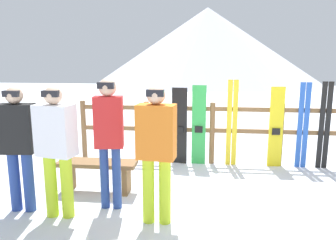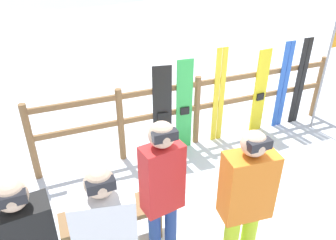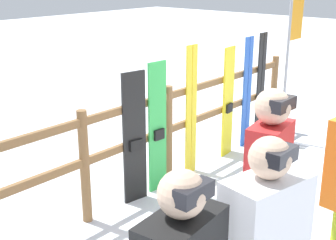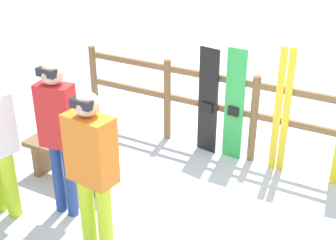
% 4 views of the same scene
% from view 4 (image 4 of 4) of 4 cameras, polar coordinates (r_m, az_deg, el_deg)
% --- Properties ---
extents(ground_plane, '(40.00, 40.00, 0.00)m').
position_cam_4_polar(ground_plane, '(5.06, 3.30, -13.41)').
color(ground_plane, white).
extents(fence, '(5.16, 0.10, 1.18)m').
position_cam_4_polar(fence, '(6.03, 10.48, 0.99)').
color(fence, brown).
rests_on(fence, ground).
extents(bench, '(1.18, 0.36, 0.48)m').
position_cam_4_polar(bench, '(5.76, -11.91, -4.40)').
color(bench, brown).
rests_on(bench, ground).
extents(person_red, '(0.40, 0.26, 1.76)m').
position_cam_4_polar(person_red, '(4.88, -13.27, -0.91)').
color(person_red, navy).
rests_on(person_red, ground).
extents(person_orange, '(0.48, 0.30, 1.70)m').
position_cam_4_polar(person_orange, '(4.31, -9.26, -5.45)').
color(person_orange, '#B7D826').
rests_on(person_orange, ground).
extents(snowboard_black_stripe, '(0.29, 0.09, 1.46)m').
position_cam_4_polar(snowboard_black_stripe, '(6.17, 4.89, 2.22)').
color(snowboard_black_stripe, black).
rests_on(snowboard_black_stripe, ground).
extents(snowboard_green, '(0.26, 0.07, 1.51)m').
position_cam_4_polar(snowboard_green, '(6.03, 8.07, 1.74)').
color(snowboard_green, green).
rests_on(snowboard_green, ground).
extents(ski_pair_yellow, '(0.19, 0.02, 1.62)m').
position_cam_4_polar(ski_pair_yellow, '(5.85, 13.72, 1.03)').
color(ski_pair_yellow, yellow).
rests_on(ski_pair_yellow, ground).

